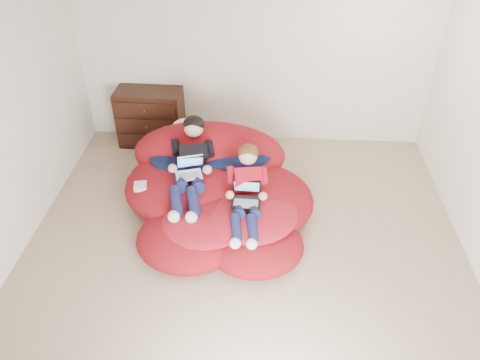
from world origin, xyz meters
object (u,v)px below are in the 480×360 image
(dresser, at_px, (151,117))
(laptop_white, at_px, (189,169))
(younger_boy, at_px, (247,187))
(older_boy, at_px, (191,160))
(beanbag_pile, at_px, (216,190))
(laptop_black, at_px, (246,195))

(dresser, xyz_separation_m, laptop_white, (0.83, -1.56, 0.21))
(dresser, relative_size, younger_boy, 0.91)
(younger_boy, xyz_separation_m, laptop_white, (-0.69, 0.32, -0.00))
(dresser, bearing_deg, older_boy, -59.85)
(beanbag_pile, bearing_deg, laptop_white, -163.49)
(older_boy, bearing_deg, dresser, 120.15)
(younger_boy, distance_m, laptop_black, 0.09)
(laptop_white, relative_size, laptop_black, 1.15)
(dresser, bearing_deg, laptop_black, -51.75)
(beanbag_pile, relative_size, laptop_white, 6.35)
(dresser, distance_m, beanbag_pile, 1.86)
(older_boy, distance_m, laptop_white, 0.14)
(laptop_black, bearing_deg, younger_boy, 90.00)
(beanbag_pile, bearing_deg, younger_boy, -45.19)
(older_boy, relative_size, laptop_white, 3.46)
(younger_boy, bearing_deg, dresser, 129.07)
(younger_boy, height_order, laptop_white, younger_boy)
(dresser, distance_m, older_boy, 1.67)
(dresser, xyz_separation_m, older_boy, (0.83, -1.43, 0.25))
(laptop_black, bearing_deg, dresser, 128.25)
(beanbag_pile, relative_size, younger_boy, 2.26)
(dresser, distance_m, laptop_white, 1.78)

